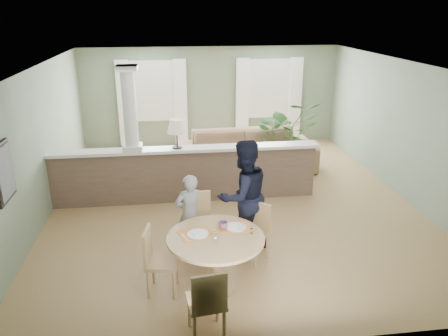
{
  "coord_description": "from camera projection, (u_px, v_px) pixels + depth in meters",
  "views": [
    {
      "loc": [
        -1.2,
        -7.91,
        3.67
      ],
      "look_at": [
        -0.29,
        -1.0,
        1.1
      ],
      "focal_mm": 35.0,
      "sensor_mm": 36.0,
      "label": 1
    }
  ],
  "objects": [
    {
      "name": "sofa",
      "position": [
        246.0,
        152.0,
        10.29
      ],
      "size": [
        3.24,
        1.35,
        0.93
      ],
      "primitive_type": "imported",
      "rotation": [
        0.0,
        0.0,
        0.03
      ],
      "color": "#856149",
      "rests_on": "ground"
    },
    {
      "name": "ground",
      "position": [
        232.0,
        201.0,
        8.78
      ],
      "size": [
        8.0,
        8.0,
        0.0
      ],
      "primitive_type": "plane",
      "color": "tan",
      "rests_on": "ground"
    },
    {
      "name": "chair_far_man",
      "position": [
        255.0,
        229.0,
        6.65
      ],
      "size": [
        0.58,
        0.58,
        0.9
      ],
      "rotation": [
        0.0,
        0.0,
        -0.78
      ],
      "color": "tan",
      "rests_on": "ground"
    },
    {
      "name": "chair_far_boy",
      "position": [
        198.0,
        221.0,
        6.76
      ],
      "size": [
        0.48,
        0.48,
        1.01
      ],
      "rotation": [
        0.0,
        0.0,
        0.05
      ],
      "color": "tan",
      "rests_on": "ground"
    },
    {
      "name": "chair_side",
      "position": [
        157.0,
        258.0,
        5.84
      ],
      "size": [
        0.49,
        0.49,
        0.94
      ],
      "rotation": [
        0.0,
        0.0,
        1.4
      ],
      "color": "tan",
      "rests_on": "ground"
    },
    {
      "name": "room_shell",
      "position": [
        227.0,
        106.0,
        8.73
      ],
      "size": [
        7.02,
        8.02,
        2.71
      ],
      "color": "gray",
      "rests_on": "ground"
    },
    {
      "name": "chair_near",
      "position": [
        207.0,
        301.0,
        4.98
      ],
      "size": [
        0.48,
        0.48,
        0.95
      ],
      "rotation": [
        0.0,
        0.0,
        3.26
      ],
      "color": "tan",
      "rests_on": "ground"
    },
    {
      "name": "man_person",
      "position": [
        243.0,
        196.0,
        6.79
      ],
      "size": [
        1.09,
        0.99,
        1.82
      ],
      "primitive_type": "imported",
      "rotation": [
        0.0,
        0.0,
        3.56
      ],
      "color": "black",
      "rests_on": "ground"
    },
    {
      "name": "pony_wall",
      "position": [
        181.0,
        167.0,
        8.6
      ],
      "size": [
        5.32,
        0.38,
        2.7
      ],
      "color": "brown",
      "rests_on": "ground"
    },
    {
      "name": "child_person",
      "position": [
        190.0,
        213.0,
        6.81
      ],
      "size": [
        0.53,
        0.4,
        1.29
      ],
      "primitive_type": "imported",
      "rotation": [
        0.0,
        0.0,
        3.35
      ],
      "color": "gray",
      "rests_on": "ground"
    },
    {
      "name": "dining_table",
      "position": [
        216.0,
        247.0,
        5.89
      ],
      "size": [
        1.32,
        1.32,
        0.9
      ],
      "rotation": [
        0.0,
        0.0,
        0.33
      ],
      "color": "tan",
      "rests_on": "ground"
    },
    {
      "name": "houseplant",
      "position": [
        286.0,
        134.0,
        10.38
      ],
      "size": [
        1.67,
        1.49,
        1.67
      ],
      "primitive_type": "imported",
      "rotation": [
        0.0,
        0.0,
        0.14
      ],
      "color": "#2F5F26",
      "rests_on": "ground"
    }
  ]
}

